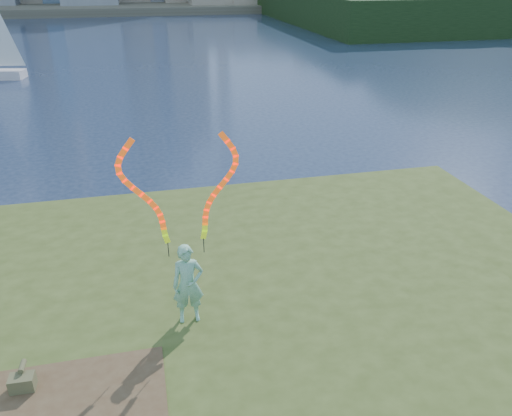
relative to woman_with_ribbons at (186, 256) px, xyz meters
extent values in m
plane|color=#17233B|center=(0.00, 0.98, -2.21)|extent=(320.00, 320.00, 0.00)
cube|color=#374619|center=(0.00, -1.52, -2.06)|extent=(20.00, 18.00, 0.30)
cube|color=#374619|center=(0.00, -1.22, -1.81)|extent=(17.00, 15.00, 0.30)
cube|color=#374619|center=(0.00, -1.02, -1.56)|extent=(14.00, 12.00, 0.30)
cube|color=#494436|center=(0.00, 95.98, -1.61)|extent=(320.00, 40.00, 1.20)
imported|color=#197C4C|center=(-0.01, -0.03, -0.60)|extent=(0.59, 0.39, 1.62)
cylinder|color=black|center=(-0.31, 0.08, 0.14)|extent=(0.02, 0.02, 0.30)
cylinder|color=black|center=(0.34, 0.08, 0.14)|extent=(0.02, 0.02, 0.30)
cube|color=#51552E|center=(-2.84, -1.22, -1.27)|extent=(0.40, 0.27, 0.28)
cylinder|color=#51552E|center=(-2.84, -1.03, -1.09)|extent=(0.10, 0.26, 0.09)
camera|label=1|loc=(-0.54, -7.91, 4.78)|focal=35.00mm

